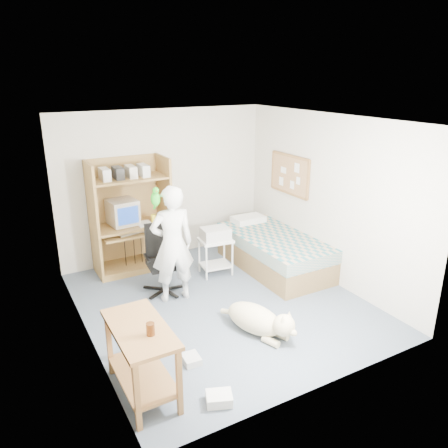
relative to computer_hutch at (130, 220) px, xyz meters
name	(u,v)px	position (x,y,z in m)	size (l,w,h in m)	color
floor	(222,303)	(0.70, -1.74, -0.82)	(4.00, 4.00, 0.00)	#4D5A68
wall_back	(164,185)	(0.70, 0.26, 0.43)	(3.60, 0.02, 2.50)	beige
wall_right	(327,199)	(2.50, -1.74, 0.43)	(0.02, 4.00, 2.50)	beige
wall_left	(80,242)	(-1.10, -1.74, 0.43)	(0.02, 4.00, 2.50)	beige
ceiling	(221,119)	(0.70, -1.74, 1.68)	(3.60, 4.00, 0.02)	white
computer_hutch	(130,220)	(0.00, 0.00, 0.00)	(1.20, 0.63, 1.80)	brown
bed	(273,251)	(2.00, -1.12, -0.53)	(1.02, 2.02, 0.66)	brown
side_desk	(141,350)	(-0.85, -2.94, -0.33)	(0.50, 1.00, 0.75)	brown
corkboard	(290,175)	(2.47, -0.84, 0.63)	(0.04, 0.94, 0.66)	olive
office_chair	(163,268)	(0.13, -0.99, -0.47)	(0.56, 0.56, 0.99)	black
person	(172,244)	(0.18, -1.30, 0.00)	(0.60, 0.39, 1.65)	white
parrot	(155,198)	(-0.03, -1.28, 0.69)	(0.12, 0.21, 0.33)	#148A14
dog	(259,320)	(0.73, -2.62, -0.63)	(0.61, 1.11, 0.43)	tan
printer_cart	(216,251)	(1.07, -0.87, -0.43)	(0.53, 0.44, 0.59)	white
printer	(215,234)	(1.07, -0.87, -0.14)	(0.42, 0.32, 0.18)	#BABAB5
crt_monitor	(123,212)	(-0.11, 0.01, 0.15)	(0.46, 0.48, 0.39)	beige
keyboard	(132,232)	(-0.03, -0.16, -0.15)	(0.45, 0.16, 0.03)	beige
pencil_cup	(154,218)	(0.35, -0.09, 0.00)	(0.08, 0.08, 0.12)	yellow
drink_glass	(150,329)	(-0.80, -3.11, -0.01)	(0.08, 0.08, 0.12)	#42200A
floor_box_a	(219,398)	(-0.26, -3.44, -0.77)	(0.25, 0.20, 0.10)	white
floor_box_b	(191,359)	(-0.24, -2.74, -0.78)	(0.18, 0.22, 0.08)	#BBBBB5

